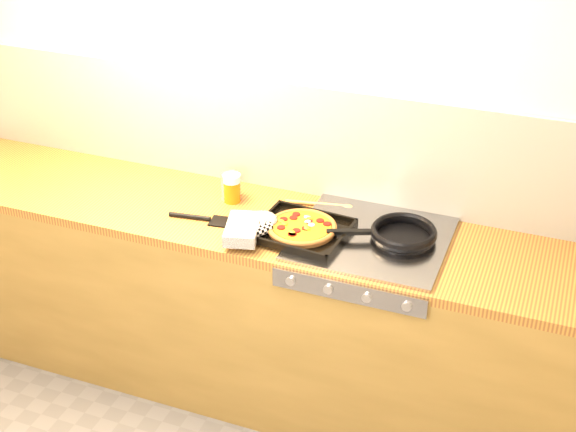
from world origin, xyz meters
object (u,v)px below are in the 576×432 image
at_px(pizza_on_tray, 286,228).
at_px(juice_glass, 232,188).
at_px(frying_pan, 402,234).
at_px(tomato_can, 231,186).

bearing_deg(pizza_on_tray, juice_glass, 149.31).
height_order(pizza_on_tray, frying_pan, pizza_on_tray).
height_order(frying_pan, tomato_can, tomato_can).
distance_m(tomato_can, juice_glass, 0.02).
relative_size(frying_pan, tomato_can, 3.78).
bearing_deg(frying_pan, tomato_can, 173.72).
relative_size(pizza_on_tray, tomato_can, 4.04).
distance_m(pizza_on_tray, juice_glass, 0.38).
xyz_separation_m(pizza_on_tray, juice_glass, (-0.32, 0.19, 0.02)).
bearing_deg(juice_glass, frying_pan, -5.09).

